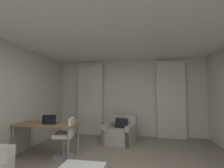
{
  "coord_description": "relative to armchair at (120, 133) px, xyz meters",
  "views": [
    {
      "loc": [
        0.43,
        -2.69,
        1.42
      ],
      "look_at": [
        -0.28,
        1.24,
        1.67
      ],
      "focal_mm": 26.19,
      "sensor_mm": 36.0,
      "label": 1
    }
  ],
  "objects": [
    {
      "name": "armchair",
      "position": [
        0.0,
        0.0,
        0.0
      ],
      "size": [
        0.98,
        0.97,
        0.78
      ],
      "color": "#B2A899",
      "rests_on": "ground"
    },
    {
      "name": "curtain_left_panel",
      "position": [
        -1.17,
        0.74,
        0.98
      ],
      "size": [
        0.9,
        0.06,
        2.5
      ],
      "color": "beige",
      "rests_on": "ground"
    },
    {
      "name": "ceiling",
      "position": [
        0.21,
        -2.16,
        2.36
      ],
      "size": [
        5.12,
        6.12,
        0.06
      ],
      "primitive_type": "cube",
      "color": "white",
      "rests_on": "wall_left"
    },
    {
      "name": "curtain_right_panel",
      "position": [
        1.58,
        0.74,
        0.98
      ],
      "size": [
        0.9,
        0.06,
        2.5
      ],
      "color": "beige",
      "rests_on": "ground"
    },
    {
      "name": "desk_chair",
      "position": [
        -1.05,
        -1.37,
        0.12
      ],
      "size": [
        0.48,
        0.48,
        0.88
      ],
      "color": "gray",
      "rests_on": "ground"
    },
    {
      "name": "wall_window",
      "position": [
        0.21,
        0.87,
        1.03
      ],
      "size": [
        5.12,
        0.06,
        2.6
      ],
      "color": "beige",
      "rests_on": "ground"
    },
    {
      "name": "desk",
      "position": [
        -1.56,
        -1.29,
        0.4
      ],
      "size": [
        1.42,
        0.65,
        0.73
      ],
      "color": "olive",
      "rests_on": "ground"
    },
    {
      "name": "laptop",
      "position": [
        -1.46,
        -1.33,
        0.5
      ],
      "size": [
        0.34,
        0.28,
        0.22
      ],
      "color": "#2D2D33",
      "rests_on": "desk"
    }
  ]
}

